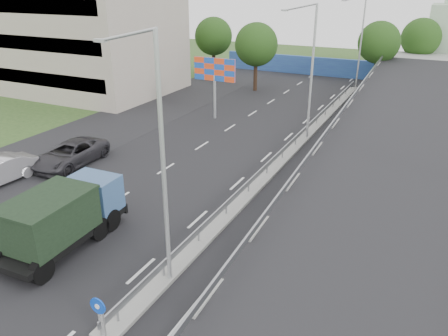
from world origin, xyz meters
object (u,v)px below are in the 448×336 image
Objects in this scene: sign_bollard at (101,317)px; dump_truck at (63,215)px; lamp_post_near at (158,152)px; lamp_post_far at (360,38)px; lamp_post_mid at (310,66)px; billboard at (215,73)px; parked_car_c at (70,154)px.

dump_truck is at bearing 144.61° from sign_bollard.
lamp_post_far is (0.00, 40.00, 0.00)m from lamp_post_near.
lamp_post_mid reaches higher than billboard.
lamp_post_near is 1.83× the size of billboard.
sign_bollard is 44.08m from lamp_post_far.
lamp_post_near reaches higher than sign_bollard.
lamp_post_mid reaches higher than parked_car_c.
lamp_post_near is 20.00m from lamp_post_mid.
dump_truck is (-5.69, -19.86, -4.18)m from lamp_post_mid.
lamp_post_near is 1.00× the size of lamp_post_mid.
parked_car_c is at bearing -136.41° from lamp_post_mid.
dump_truck is at bearing -106.00° from lamp_post_mid.
sign_bollard reaches higher than parked_car_c.
lamp_post_far is at bearing 90.00° from lamp_post_mid.
lamp_post_far is at bearing 63.16° from billboard.
dump_truck reaches higher than sign_bollard.
billboard is at bearing -116.84° from lamp_post_far.
lamp_post_near reaches higher than billboard.
lamp_post_near reaches higher than dump_truck.
lamp_post_far is 40.48m from dump_truck.
lamp_post_mid is at bearing -90.00° from lamp_post_far.
lamp_post_mid is 20.00m from lamp_post_far.
parked_car_c is (-12.74, 11.59, -0.23)m from sign_bollard.
lamp_post_far is at bearing 66.39° from parked_car_c.
dump_truck is 1.17× the size of parked_car_c.
dump_truck is (-5.69, 0.14, -4.18)m from lamp_post_near.
lamp_post_near is at bearing 88.36° from sign_bollard.
parked_car_c is (-12.85, -12.24, -5.01)m from lamp_post_mid.
billboard is at bearing 109.21° from sign_bollard.
sign_bollard is 6.12m from lamp_post_near.
sign_bollard is 0.17× the size of lamp_post_far.
lamp_post_near is 1.75× the size of parked_car_c.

